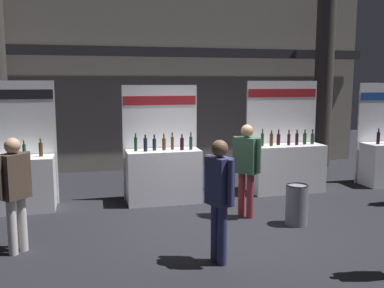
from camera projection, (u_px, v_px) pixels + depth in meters
ground_plane at (227, 226)px, 7.04m from camera, size 24.00×24.00×0.00m
hall_colonnade at (169, 66)px, 11.37m from camera, size 11.22×1.20×5.70m
exhibitor_booth_0 at (10, 179)px, 7.78m from camera, size 1.65×0.72×2.39m
exhibitor_booth_1 at (163, 171)px, 8.39m from camera, size 1.51×0.66×2.30m
exhibitor_booth_2 at (286, 163)px, 9.21m from camera, size 1.64×0.66×2.38m
trash_bin at (297, 204)px, 7.06m from camera, size 0.37×0.37×0.68m
visitor_1 at (219, 192)px, 5.47m from camera, size 0.33×0.49×1.63m
visitor_3 at (246, 163)px, 7.36m from camera, size 0.42×0.47×1.64m
visitor_6 at (15, 186)px, 5.80m from camera, size 0.43×0.43×1.62m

